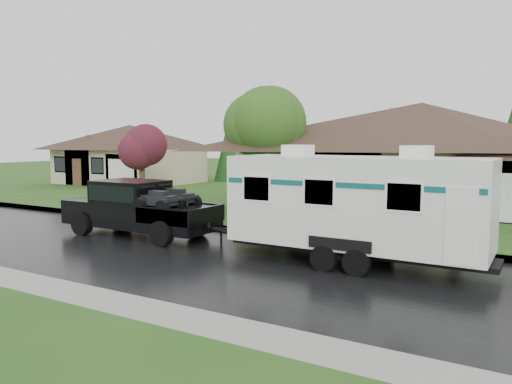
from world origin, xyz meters
TOP-DOWN VIEW (x-y plane):
  - ground at (0.00, 0.00)m, footprint 140.00×140.00m
  - road at (0.00, -2.00)m, footprint 140.00×8.00m
  - curb at (0.00, 2.25)m, footprint 140.00×0.50m
  - lawn at (0.00, 15.00)m, footprint 140.00×26.00m
  - house_main at (2.29, 13.84)m, footprint 19.44×10.80m
  - house_far at (-21.78, 15.85)m, footprint 10.80×8.64m
  - tree_left_green at (-4.27, 7.43)m, footprint 3.76×3.76m
  - tree_red at (-13.16, 8.05)m, footprint 2.63×2.63m
  - shrub_row at (2.00, 9.30)m, footprint 13.60×1.00m
  - pickup_truck at (-5.45, -0.39)m, footprint 6.41×2.44m
  - travel_trailer at (3.37, -0.39)m, footprint 7.91×2.78m

SIDE VIEW (x-z plane):
  - ground at x=0.00m, z-range 0.00..0.00m
  - road at x=0.00m, z-range 0.00..0.01m
  - curb at x=0.00m, z-range 0.00..0.15m
  - lawn at x=0.00m, z-range 0.00..0.15m
  - shrub_row at x=2.00m, z-range 0.15..1.15m
  - pickup_truck at x=-5.45m, z-range 0.08..2.21m
  - travel_trailer at x=3.37m, z-range 0.11..3.66m
  - house_far at x=-21.78m, z-range 0.07..5.87m
  - tree_red at x=-13.16m, z-range 0.99..5.34m
  - house_main at x=2.29m, z-range 0.14..7.04m
  - tree_left_green at x=-4.27m, z-range 1.36..7.59m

